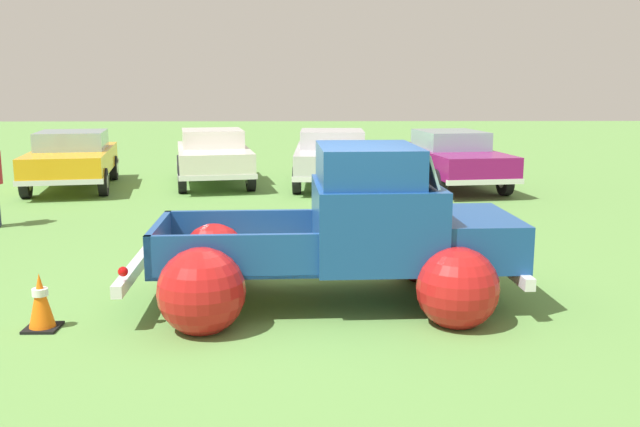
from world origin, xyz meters
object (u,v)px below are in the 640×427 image
(show_car_0, at_px, (72,157))
(show_car_2, at_px, (332,156))
(show_car_1, at_px, (213,155))
(lane_cone_0, at_px, (41,302))
(vintage_pickup_truck, at_px, (353,241))
(show_car_3, at_px, (451,157))

(show_car_0, distance_m, show_car_2, 6.59)
(show_car_1, height_order, lane_cone_0, show_car_1)
(vintage_pickup_truck, bearing_deg, show_car_0, 122.06)
(show_car_0, height_order, lane_cone_0, show_car_0)
(show_car_2, bearing_deg, vintage_pickup_truck, 0.84)
(show_car_0, xyz_separation_m, lane_cone_0, (3.06, -10.37, -0.47))
(show_car_2, bearing_deg, show_car_0, -86.08)
(show_car_3, bearing_deg, vintage_pickup_truck, -26.39)
(show_car_0, bearing_deg, show_car_2, 82.14)
(show_car_2, xyz_separation_m, lane_cone_0, (-3.52, -10.67, -0.47))
(vintage_pickup_truck, height_order, show_car_0, vintage_pickup_truck)
(show_car_2, xyz_separation_m, show_car_3, (3.04, -0.31, 0.00))
(show_car_1, distance_m, lane_cone_0, 11.00)
(vintage_pickup_truck, xyz_separation_m, show_car_0, (-6.51, 9.44, 0.03))
(show_car_0, height_order, show_car_3, same)
(show_car_1, bearing_deg, vintage_pickup_truck, 6.02)
(show_car_3, height_order, lane_cone_0, show_car_3)
(show_car_2, bearing_deg, lane_cone_0, -17.01)
(show_car_1, bearing_deg, lane_cone_0, -12.94)
(show_car_1, height_order, show_car_3, same)
(vintage_pickup_truck, relative_size, show_car_0, 1.00)
(show_car_0, relative_size, lane_cone_0, 7.46)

